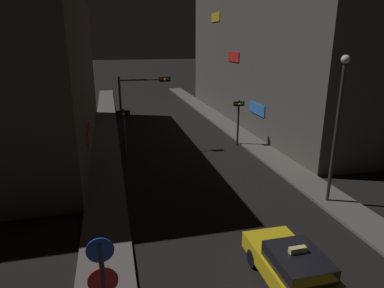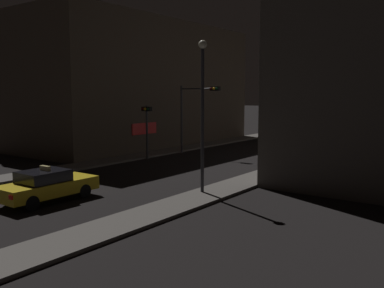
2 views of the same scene
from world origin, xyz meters
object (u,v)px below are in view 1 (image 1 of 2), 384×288
object	(u,v)px
traffic_light_overhead	(139,98)
traffic_light_left_kerb	(124,128)
traffic_light_right_kerb	(239,113)
taxi	(294,270)
street_lamp_near_block	(338,117)

from	to	relation	value
traffic_light_overhead	traffic_light_left_kerb	distance (m)	4.48
traffic_light_overhead	traffic_light_right_kerb	world-z (taller)	traffic_light_overhead
taxi	street_lamp_near_block	world-z (taller)	street_lamp_near_block
traffic_light_left_kerb	traffic_light_overhead	bearing A→B (deg)	72.02
traffic_light_left_kerb	traffic_light_right_kerb	xyz separation A→B (m)	(8.71, 3.54, -0.27)
taxi	traffic_light_right_kerb	bearing A→B (deg)	75.45
traffic_light_right_kerb	traffic_light_overhead	bearing A→B (deg)	175.35
taxi	traffic_light_overhead	size ratio (longest dim) A/B	0.82
taxi	traffic_light_left_kerb	xyz separation A→B (m)	(-4.72, 11.81, 2.07)
taxi	traffic_light_right_kerb	world-z (taller)	traffic_light_right_kerb
traffic_light_left_kerb	traffic_light_right_kerb	distance (m)	9.40
traffic_light_left_kerb	street_lamp_near_block	world-z (taller)	street_lamp_near_block
traffic_light_overhead	traffic_light_right_kerb	xyz separation A→B (m)	(7.36, -0.60, -1.35)
street_lamp_near_block	taxi	bearing A→B (deg)	-133.34
traffic_light_overhead	traffic_light_left_kerb	world-z (taller)	traffic_light_overhead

